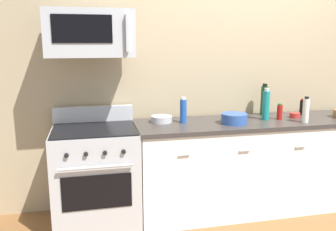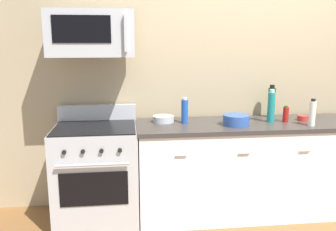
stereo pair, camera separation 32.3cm
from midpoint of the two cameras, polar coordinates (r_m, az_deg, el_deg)
ground_plane at (r=3.87m, az=11.28°, el=-14.19°), size 6.63×6.63×0.00m
back_wall at (r=3.87m, az=9.64°, el=6.75°), size 5.53×0.10×2.70m
counter_unit at (r=3.69m, az=11.57°, el=-7.75°), size 2.44×0.66×0.92m
range_oven at (r=3.39m, az=-14.24°, el=-9.47°), size 0.76×0.69×1.07m
microwave at (r=3.22m, az=-15.39°, el=12.65°), size 0.74×0.44×0.40m
bottle_soy_sauce_dark at (r=3.94m, az=18.72°, el=1.26°), size 0.06×0.06×0.17m
bottle_hot_sauce_red at (r=3.63m, az=15.19°, el=0.54°), size 0.05×0.05×0.16m
bottle_sparkling_teal at (r=3.56m, az=13.10°, el=1.64°), size 0.07×0.07×0.32m
bottle_soda_blue at (r=3.35m, az=-0.28°, el=0.75°), size 0.06×0.06×0.25m
bottle_wine_green at (r=3.81m, az=12.94°, el=2.40°), size 0.07×0.07×0.33m
bottle_vinegar_white at (r=3.55m, az=18.97°, el=0.78°), size 0.06×0.06×0.25m
bowl_steel_prep at (r=3.40m, az=-3.76°, el=-0.57°), size 0.20×0.20×0.06m
bowl_blue_mixing at (r=3.36m, az=7.94°, el=-0.47°), size 0.24×0.24×0.10m
bowl_red_small at (r=3.78m, az=17.52°, el=0.05°), size 0.10×0.10×0.05m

